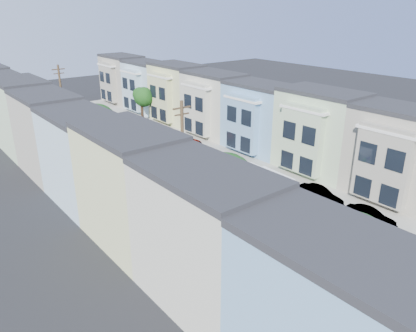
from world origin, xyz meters
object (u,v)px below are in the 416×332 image
(tree_b, at_px, (223,185))
(parked_left_d, at_px, (139,173))
(parked_right_b, at_px, (318,196))
(utility_pole_far, at_px, (63,105))
(parked_right_c, at_px, (185,141))
(parked_left_a, at_px, (372,312))
(utility_pole_near, at_px, (183,163))
(lead_sedan, at_px, (215,165))
(fedex_truck, at_px, (263,184))
(tree_c, at_px, (152,154))
(tree_d, at_px, (97,125))
(tree_e, at_px, (55,106))
(tree_a, at_px, (350,255))
(parked_right_a, at_px, (368,218))
(parked_left_b, at_px, (274,253))
(parked_left_c, at_px, (198,207))
(tree_far_r, at_px, (143,97))

(tree_b, relative_size, parked_left_d, 1.65)
(tree_b, relative_size, parked_right_b, 1.59)
(utility_pole_far, height_order, parked_right_c, utility_pole_far)
(parked_left_a, xyz_separation_m, parked_right_c, (9.80, 31.78, 0.10))
(utility_pole_near, xyz_separation_m, lead_sedan, (9.00, 6.80, -4.43))
(fedex_truck, distance_m, parked_right_c, 17.28)
(tree_b, height_order, parked_right_c, tree_b)
(utility_pole_far, relative_size, fedex_truck, 1.72)
(tree_c, xyz_separation_m, parked_left_d, (1.40, 5.21, -3.89))
(tree_d, height_order, tree_e, tree_d)
(tree_a, xyz_separation_m, parked_right_a, (11.20, 5.05, -3.79))
(tree_d, relative_size, utility_pole_near, 0.70)
(utility_pole_near, bearing_deg, parked_right_b, -24.52)
(lead_sedan, xyz_separation_m, parked_left_a, (-7.60, -23.04, -0.08))
(tree_c, relative_size, parked_left_b, 1.36)
(tree_c, height_order, parked_left_b, tree_c)
(parked_left_a, xyz_separation_m, parked_left_d, (0.00, 26.19, 0.01))
(tree_b, bearing_deg, parked_right_c, 61.29)
(parked_left_a, bearing_deg, parked_left_c, 87.42)
(tree_b, distance_m, fedex_truck, 9.26)
(tree_a, height_order, utility_pole_far, utility_pole_far)
(fedex_truck, relative_size, lead_sedan, 1.29)
(utility_pole_far, distance_m, parked_right_c, 15.94)
(tree_b, distance_m, tree_d, 21.10)
(lead_sedan, height_order, parked_left_d, lead_sedan)
(tree_d, relative_size, parked_left_a, 1.62)
(tree_a, distance_m, fedex_truck, 16.13)
(fedex_truck, xyz_separation_m, parked_left_a, (-6.48, -14.84, -0.90))
(tree_b, height_order, fedex_truck, tree_b)
(tree_a, relative_size, parked_left_d, 1.55)
(parked_left_c, relative_size, parked_right_b, 1.12)
(tree_c, relative_size, fedex_truck, 1.19)
(tree_e, relative_size, tree_far_r, 1.20)
(utility_pole_far, distance_m, parked_left_d, 16.72)
(fedex_truck, relative_size, parked_left_a, 1.34)
(tree_c, distance_m, tree_far_r, 27.57)
(tree_d, height_order, parked_left_c, tree_d)
(tree_c, bearing_deg, parked_left_a, -86.18)
(parked_left_b, bearing_deg, parked_right_c, 69.00)
(parked_left_c, relative_size, parked_right_c, 0.95)
(lead_sedan, bearing_deg, tree_far_r, 81.29)
(tree_d, xyz_separation_m, tree_e, (-0.00, 13.08, -0.35))
(tree_c, relative_size, utility_pole_far, 0.69)
(fedex_truck, relative_size, parked_right_a, 1.39)
(tree_e, xyz_separation_m, parked_left_c, (1.40, -29.36, -3.64))
(tree_b, xyz_separation_m, tree_e, (-0.00, 34.18, -0.49))
(tree_d, relative_size, utility_pole_far, 0.70)
(utility_pole_far, relative_size, parked_left_a, 2.31)
(parked_left_b, distance_m, parked_right_c, 26.26)
(parked_left_d, distance_m, parked_right_c, 11.29)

